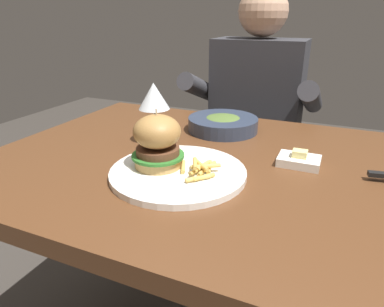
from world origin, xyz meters
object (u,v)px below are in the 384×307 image
butter_dish (299,160)px  diner_person (254,139)px  main_plate (178,173)px  burger_sandwich (157,141)px  soup_bowl (223,123)px  wine_glass (154,98)px

butter_dish → diner_person: (-0.25, 0.62, -0.19)m
main_plate → burger_sandwich: 0.08m
butter_dish → main_plate: bearing=-144.7°
butter_dish → diner_person: diner_person is taller
main_plate → burger_sandwich: (-0.05, 0.00, 0.07)m
soup_bowl → main_plate: bearing=-87.8°
wine_glass → soup_bowl: size_ratio=0.78×
wine_glass → soup_bowl: wine_glass is taller
burger_sandwich → butter_dish: (0.28, 0.16, -0.06)m
burger_sandwich → diner_person: size_ratio=0.11×
soup_bowl → butter_dish: bearing=-34.8°
main_plate → wine_glass: bearing=131.9°
main_plate → diner_person: diner_person is taller
soup_bowl → diner_person: (-0.01, 0.45, -0.20)m
burger_sandwich → wine_glass: size_ratio=0.80×
main_plate → diner_person: (-0.02, 0.79, -0.18)m
main_plate → diner_person: bearing=91.3°
butter_dish → soup_bowl: 0.30m
butter_dish → diner_person: 0.70m
main_plate → wine_glass: size_ratio=1.82×
main_plate → butter_dish: 0.29m
burger_sandwich → main_plate: bearing=-1.4°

